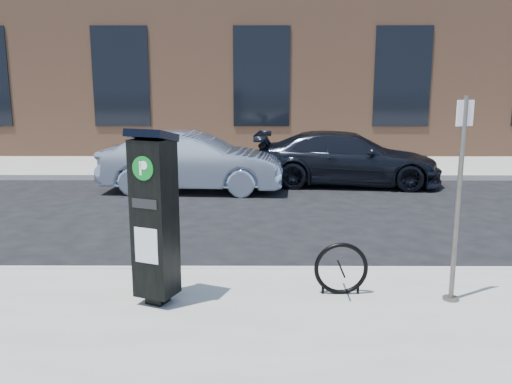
{
  "coord_description": "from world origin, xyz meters",
  "views": [
    {
      "loc": [
        -0.11,
        -7.64,
        2.86
      ],
      "look_at": [
        -0.14,
        0.5,
        1.19
      ],
      "focal_mm": 38.0,
      "sensor_mm": 36.0,
      "label": 1
    }
  ],
  "objects_px": {
    "car_dark": "(347,158)",
    "car_silver": "(193,162)",
    "sign_pole": "(458,202)",
    "bike_rack": "(341,269)",
    "parking_kiosk": "(155,216)"
  },
  "relations": [
    {
      "from": "bike_rack",
      "to": "car_dark",
      "type": "xyz_separation_m",
      "value": [
        1.41,
        8.35,
        0.25
      ]
    },
    {
      "from": "bike_rack",
      "to": "car_silver",
      "type": "xyz_separation_m",
      "value": [
        -2.79,
        7.41,
        0.29
      ]
    },
    {
      "from": "bike_rack",
      "to": "car_silver",
      "type": "bearing_deg",
      "value": 110.96
    },
    {
      "from": "parking_kiosk",
      "to": "bike_rack",
      "type": "height_order",
      "value": "parking_kiosk"
    },
    {
      "from": "parking_kiosk",
      "to": "car_dark",
      "type": "distance_m",
      "value": 9.42
    },
    {
      "from": "bike_rack",
      "to": "car_dark",
      "type": "distance_m",
      "value": 8.47
    },
    {
      "from": "car_dark",
      "to": "car_silver",
      "type": "bearing_deg",
      "value": 109.04
    },
    {
      "from": "car_silver",
      "to": "car_dark",
      "type": "relative_size",
      "value": 0.93
    },
    {
      "from": "sign_pole",
      "to": "bike_rack",
      "type": "relative_size",
      "value": 3.66
    },
    {
      "from": "parking_kiosk",
      "to": "sign_pole",
      "type": "bearing_deg",
      "value": 24.27
    },
    {
      "from": "parking_kiosk",
      "to": "sign_pole",
      "type": "relative_size",
      "value": 0.86
    },
    {
      "from": "car_dark",
      "to": "sign_pole",
      "type": "bearing_deg",
      "value": -173.76
    },
    {
      "from": "sign_pole",
      "to": "car_dark",
      "type": "xyz_separation_m",
      "value": [
        0.04,
        8.54,
        -0.67
      ]
    },
    {
      "from": "parking_kiosk",
      "to": "bike_rack",
      "type": "relative_size",
      "value": 3.13
    },
    {
      "from": "car_silver",
      "to": "parking_kiosk",
      "type": "bearing_deg",
      "value": -172.64
    }
  ]
}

